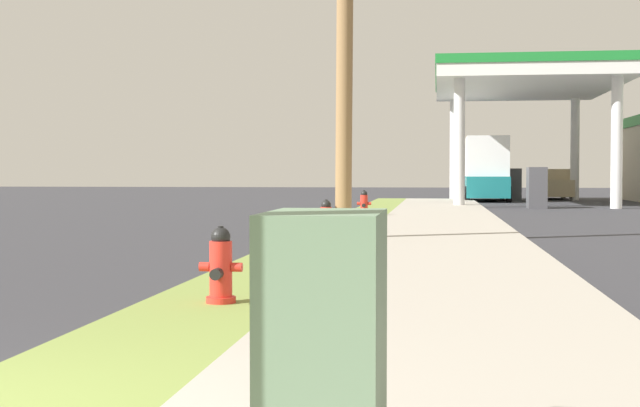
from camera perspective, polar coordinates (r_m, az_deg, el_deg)
fire_hydrant_nearest at (r=8.61m, az=-6.43°, el=-4.25°), size 0.42×0.37×0.74m
fire_hydrant_second at (r=17.03m, az=0.39°, el=-1.15°), size 0.42×0.38×0.74m
fire_hydrant_third at (r=26.27m, az=2.86°, el=-0.05°), size 0.42×0.37×0.74m
utility_cabinet at (r=3.80m, az=0.30°, el=-9.43°), size 0.55×0.82×1.10m
car_tan_by_near_pump at (r=47.69m, az=14.67°, el=1.14°), size 1.97×4.51×1.57m
truck_teal_at_forecourt at (r=44.15m, az=10.66°, el=2.10°), size 2.20×6.43×3.11m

